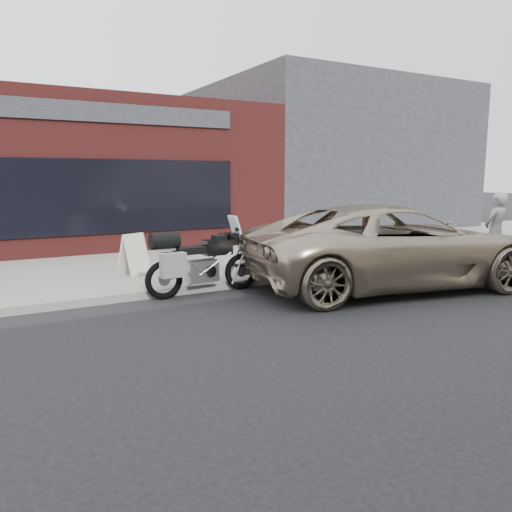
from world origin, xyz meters
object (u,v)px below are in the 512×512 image
at_px(motorcycle, 197,262).
at_px(sandwich_sign, 134,254).
at_px(minivan, 392,246).
at_px(pedestrian, 495,232).

xyz_separation_m(motorcycle, sandwich_sign, (-0.68, 1.89, -0.05)).
bearing_deg(sandwich_sign, minivan, -60.45).
bearing_deg(minivan, pedestrian, -77.12).
bearing_deg(minivan, sandwich_sign, 65.60).
height_order(motorcycle, pedestrian, pedestrian).
bearing_deg(motorcycle, sandwich_sign, 108.13).
bearing_deg(motorcycle, minivan, -20.43).
bearing_deg(sandwich_sign, pedestrian, -46.21).
xyz_separation_m(minivan, sandwich_sign, (-4.43, 3.16, -0.25)).
height_order(minivan, pedestrian, pedestrian).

